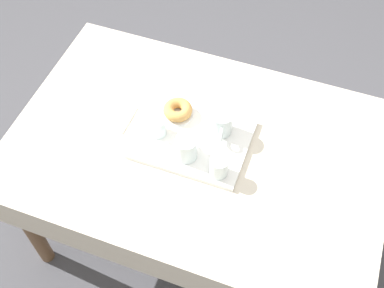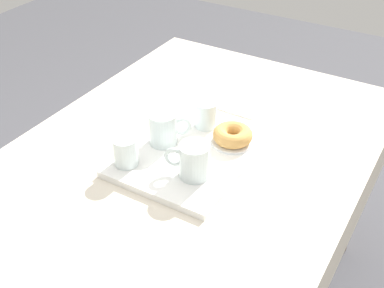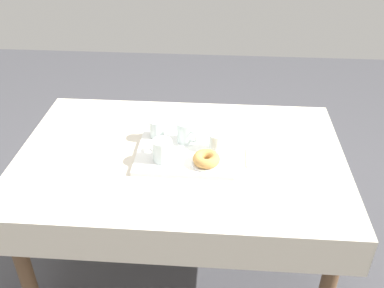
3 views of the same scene
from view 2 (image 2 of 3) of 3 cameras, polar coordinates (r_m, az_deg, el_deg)
dining_table at (r=1.45m, az=-1.17°, el=-4.55°), size 1.43×0.95×0.72m
serving_tray at (r=1.39m, az=-0.23°, el=-1.08°), size 0.42×0.33×0.02m
tea_mug_left at (r=1.40m, az=-3.29°, el=1.71°), size 0.10×0.11×0.10m
tea_mug_right at (r=1.27m, az=0.19°, el=-2.04°), size 0.08×0.12×0.10m
water_glass_near at (r=1.47m, az=1.61°, el=3.30°), size 0.07×0.07×0.08m
water_glass_far at (r=1.33m, az=-7.67°, el=-0.96°), size 0.07×0.07×0.08m
donut_plate_left at (r=1.42m, az=4.68°, el=0.27°), size 0.12×0.12×0.01m
sugar_donut_left at (r=1.41m, az=4.73°, el=1.08°), size 0.11×0.11×0.04m
paper_napkin at (r=1.64m, az=5.71°, el=4.46°), size 0.12×0.14×0.01m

